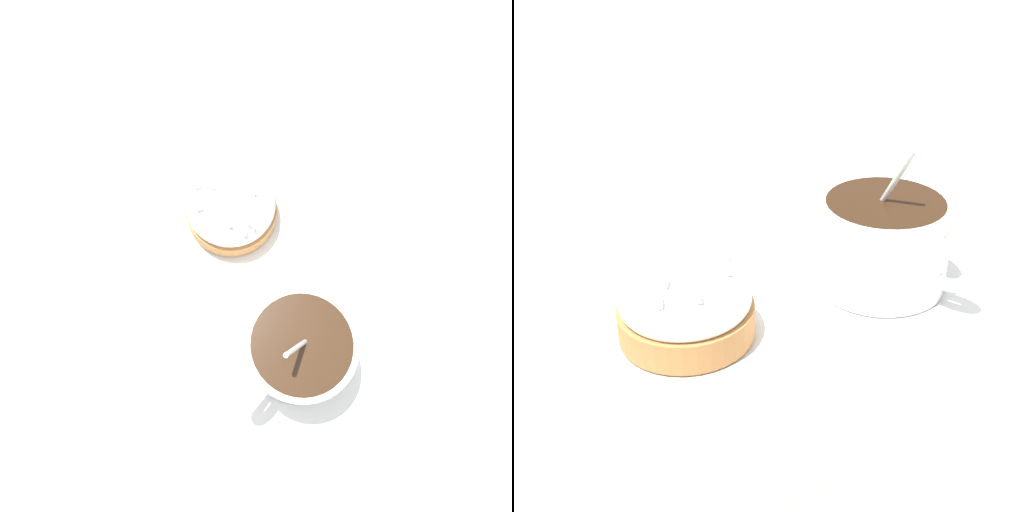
{
  "view_description": "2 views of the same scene",
  "coord_description": "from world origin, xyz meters",
  "views": [
    {
      "loc": [
        -0.1,
        0.05,
        0.47
      ],
      "look_at": [
        0.02,
        -0.0,
        0.04
      ],
      "focal_mm": 35.0,
      "sensor_mm": 36.0,
      "label": 1
    },
    {
      "loc": [
        0.19,
        0.36,
        0.28
      ],
      "look_at": [
        0.01,
        -0.02,
        0.04
      ],
      "focal_mm": 50.0,
      "sensor_mm": 36.0,
      "label": 2
    }
  ],
  "objects": [
    {
      "name": "coffee_cup",
      "position": [
        -0.07,
        0.0,
        0.04
      ],
      "size": [
        0.09,
        0.11,
        0.11
      ],
      "color": "white",
      "rests_on": "paper_napkin"
    },
    {
      "name": "frosted_pastry",
      "position": [
        0.07,
        0.0,
        0.02
      ],
      "size": [
        0.09,
        0.09,
        0.05
      ],
      "color": "#B2753D",
      "rests_on": "paper_napkin"
    },
    {
      "name": "ground_plane",
      "position": [
        0.0,
        0.0,
        0.0
      ],
      "size": [
        3.0,
        3.0,
        0.0
      ],
      "primitive_type": "plane",
      "color": "#C6B793"
    },
    {
      "name": "paper_napkin",
      "position": [
        0.0,
        0.0,
        0.0
      ],
      "size": [
        0.34,
        0.31,
        0.0
      ],
      "color": "white",
      "rests_on": "ground_plane"
    }
  ]
}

